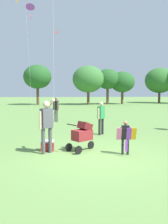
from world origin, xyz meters
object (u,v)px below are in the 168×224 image
(person_kid_running, at_px, (56,107))
(person_sitting_far, at_px, (101,115))
(kite_orange_delta, at_px, (30,8))
(cooler_box, at_px, (48,146))
(child_with_butterfly_kite, at_px, (126,135))
(person_adult_flyer, at_px, (46,122))
(stroller, at_px, (83,134))

(person_kid_running, bearing_deg, person_sitting_far, -62.98)
(kite_orange_delta, bearing_deg, cooler_box, -77.72)
(child_with_butterfly_kite, height_order, person_adult_flyer, person_adult_flyer)
(stroller, bearing_deg, kite_orange_delta, 109.28)
(stroller, bearing_deg, child_with_butterfly_kite, -23.21)
(stroller, distance_m, person_kid_running, 7.76)
(person_adult_flyer, distance_m, stroller, 1.32)
(person_kid_running, bearing_deg, child_with_butterfly_kite, -71.40)
(child_with_butterfly_kite, bearing_deg, stroller, 156.79)
(kite_orange_delta, relative_size, person_kid_running, 4.92)
(child_with_butterfly_kite, distance_m, person_kid_running, 8.67)
(child_with_butterfly_kite, xyz_separation_m, cooler_box, (-2.59, 0.68, -0.49))
(child_with_butterfly_kite, bearing_deg, person_kid_running, 108.60)
(cooler_box, bearing_deg, person_kid_running, 91.29)
(person_sitting_far, height_order, cooler_box, person_sitting_far)
(cooler_box, bearing_deg, child_with_butterfly_kite, -14.69)
(person_adult_flyer, bearing_deg, person_kid_running, 91.31)
(stroller, relative_size, kite_orange_delta, 0.13)
(child_with_butterfly_kite, distance_m, person_sitting_far, 3.53)
(kite_orange_delta, relative_size, person_sitting_far, 5.12)
(person_sitting_far, relative_size, person_kid_running, 0.96)
(child_with_butterfly_kite, height_order, stroller, child_with_butterfly_kite)
(child_with_butterfly_kite, relative_size, cooler_box, 2.49)
(person_sitting_far, xyz_separation_m, cooler_box, (-2.24, -2.82, -0.74))
(person_sitting_far, bearing_deg, person_kid_running, 117.02)
(kite_orange_delta, bearing_deg, child_with_butterfly_kite, -64.82)
(person_adult_flyer, distance_m, person_kid_running, 7.88)
(stroller, xyz_separation_m, cooler_box, (-1.22, 0.09, -0.43))
(child_with_butterfly_kite, xyz_separation_m, stroller, (-1.37, 0.59, -0.06))
(stroller, relative_size, person_kid_running, 0.64)
(stroller, height_order, kite_orange_delta, kite_orange_delta)
(person_adult_flyer, relative_size, cooler_box, 4.07)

